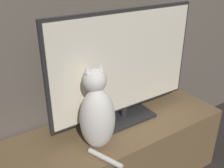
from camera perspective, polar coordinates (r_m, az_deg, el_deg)
The scene contains 3 objects.
tv_stand at distance 1.81m, azimuth 1.24°, elevation -15.18°, with size 1.41×0.50×0.47m.
tv at distance 1.58m, azimuth 2.73°, elevation 3.59°, with size 0.99×0.23×0.70m.
cat at distance 1.40m, azimuth -3.29°, elevation -6.58°, with size 0.23×0.33×0.48m.
Camera 1 is at (-0.79, -0.18, 1.42)m, focal length 42.00 mm.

